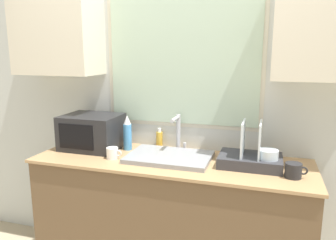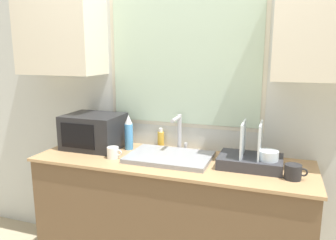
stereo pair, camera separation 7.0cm
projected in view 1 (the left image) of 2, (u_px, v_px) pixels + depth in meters
countertop at (170, 221)px, 2.33m from camera, size 1.88×0.62×0.92m
wall_back at (182, 83)px, 2.40m from camera, size 6.00×0.38×2.60m
sink_basin at (169, 157)px, 2.24m from camera, size 0.56×0.39×0.03m
faucet at (178, 130)px, 2.39m from camera, size 0.08×0.18×0.27m
microwave at (92, 132)px, 2.47m from camera, size 0.42×0.34×0.26m
dish_rack at (252, 158)px, 2.09m from camera, size 0.40×0.27×0.29m
spray_bottle at (127, 133)px, 2.44m from camera, size 0.06×0.06×0.26m
soap_bottle at (159, 139)px, 2.51m from camera, size 0.05×0.05×0.15m
mug_near_sink at (113, 153)px, 2.24m from camera, size 0.11×0.08×0.08m
mug_by_rack at (294, 170)px, 1.90m from camera, size 0.13×0.10×0.09m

